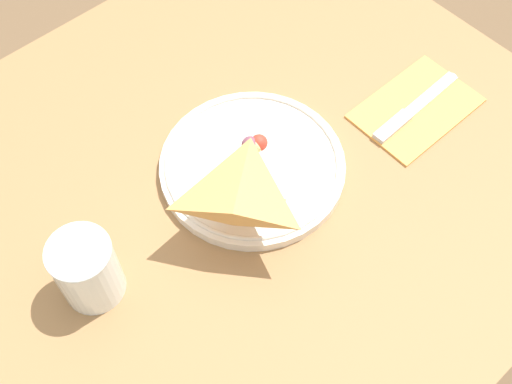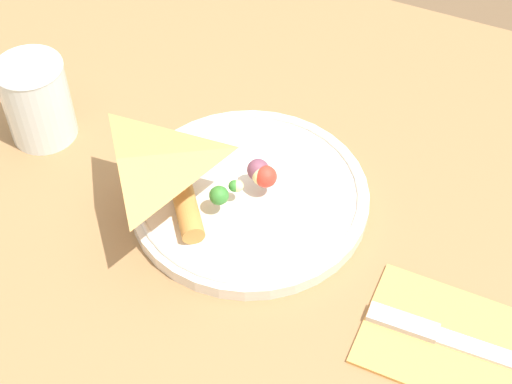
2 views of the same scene
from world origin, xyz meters
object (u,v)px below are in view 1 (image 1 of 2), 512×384
object	(u,v)px
dining_table	(192,249)
butter_knife	(413,109)
plate_pizza	(252,166)
milk_glass	(88,271)
napkin_folded	(416,108)

from	to	relation	value
dining_table	butter_knife	distance (m)	0.39
plate_pizza	milk_glass	xyz separation A→B (m)	(-0.26, 0.00, 0.03)
milk_glass	butter_knife	xyz separation A→B (m)	(0.51, -0.08, -0.04)
butter_knife	milk_glass	bearing A→B (deg)	169.24
milk_glass	butter_knife	distance (m)	0.52
milk_glass	napkin_folded	xyz separation A→B (m)	(0.52, -0.08, -0.05)
dining_table	butter_knife	xyz separation A→B (m)	(0.36, -0.09, 0.11)
butter_knife	napkin_folded	bearing A→B (deg)	0.00
plate_pizza	napkin_folded	size ratio (longest dim) A/B	1.42
dining_table	napkin_folded	world-z (taller)	napkin_folded
milk_glass	napkin_folded	size ratio (longest dim) A/B	0.56
plate_pizza	butter_knife	world-z (taller)	plate_pizza
milk_glass	napkin_folded	bearing A→B (deg)	-8.72
napkin_folded	dining_table	bearing A→B (deg)	166.88
plate_pizza	butter_knife	size ratio (longest dim) A/B	1.41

